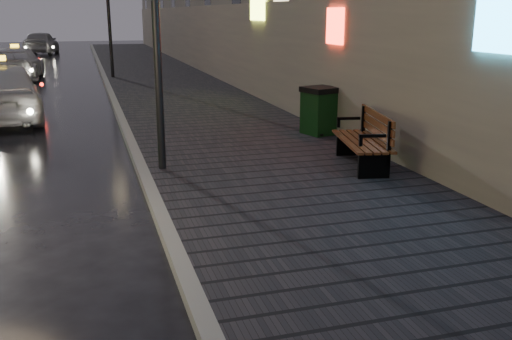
{
  "coord_description": "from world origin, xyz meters",
  "views": [
    {
      "loc": [
        0.59,
        -4.11,
        2.89
      ],
      "look_at": [
        2.72,
        2.95,
        0.85
      ],
      "focal_mm": 40.0,
      "sensor_mm": 36.0,
      "label": 1
    }
  ],
  "objects_px": {
    "trash_bin": "(320,110)",
    "taxi_mid": "(17,64)",
    "bench": "(366,139)",
    "car_far": "(41,43)",
    "taxi_near": "(3,91)"
  },
  "relations": [
    {
      "from": "trash_bin",
      "to": "taxi_mid",
      "type": "distance_m",
      "value": 17.45
    },
    {
      "from": "bench",
      "to": "car_far",
      "type": "bearing_deg",
      "value": 113.85
    },
    {
      "from": "taxi_mid",
      "to": "car_far",
      "type": "bearing_deg",
      "value": -88.44
    },
    {
      "from": "trash_bin",
      "to": "car_far",
      "type": "height_order",
      "value": "car_far"
    },
    {
      "from": "trash_bin",
      "to": "taxi_near",
      "type": "height_order",
      "value": "taxi_near"
    },
    {
      "from": "trash_bin",
      "to": "bench",
      "type": "bearing_deg",
      "value": -113.43
    },
    {
      "from": "bench",
      "to": "taxi_near",
      "type": "relative_size",
      "value": 0.43
    },
    {
      "from": "trash_bin",
      "to": "car_far",
      "type": "distance_m",
      "value": 33.37
    },
    {
      "from": "trash_bin",
      "to": "taxi_mid",
      "type": "height_order",
      "value": "taxi_mid"
    },
    {
      "from": "taxi_near",
      "to": "taxi_mid",
      "type": "bearing_deg",
      "value": -92.76
    },
    {
      "from": "taxi_mid",
      "to": "trash_bin",
      "type": "bearing_deg",
      "value": 119.14
    },
    {
      "from": "taxi_near",
      "to": "car_far",
      "type": "bearing_deg",
      "value": -95.05
    },
    {
      "from": "bench",
      "to": "taxi_mid",
      "type": "relative_size",
      "value": 0.42
    },
    {
      "from": "taxi_mid",
      "to": "car_far",
      "type": "relative_size",
      "value": 1.02
    },
    {
      "from": "taxi_near",
      "to": "taxi_mid",
      "type": "height_order",
      "value": "taxi_near"
    }
  ]
}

